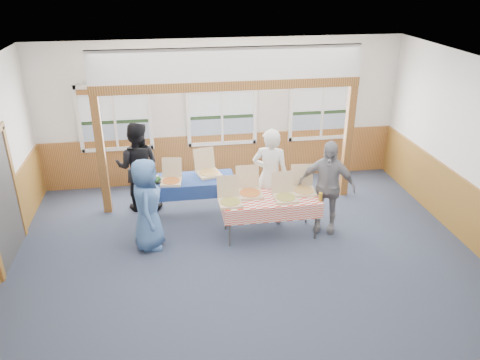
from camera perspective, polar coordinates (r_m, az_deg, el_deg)
name	(u,v)px	position (r m, az deg, el deg)	size (l,w,h in m)	color
floor	(248,264)	(7.97, 1.03, -10.25)	(8.00, 8.00, 0.00)	#2C3448
ceiling	(250,73)	(6.67, 1.24, 12.88)	(8.00, 8.00, 0.00)	white
wall_back	(222,113)	(10.42, -2.25, 8.20)	(8.00, 8.00, 0.00)	silver
wall_front	(319,344)	(4.33, 9.67, -19.12)	(8.00, 8.00, 0.00)	silver
wainscot_back	(223,157)	(10.75, -2.14, 2.79)	(7.98, 0.05, 1.10)	brown
wainscot_right	(472,218)	(9.15, 26.46, -4.12)	(0.05, 6.98, 1.10)	brown
cased_opening	(1,201)	(8.60, -27.09, -2.34)	(0.06, 1.30, 2.10)	#383838
window_left	(114,115)	(10.36, -15.08, 7.71)	(1.56, 0.10, 1.46)	white
window_mid	(222,110)	(10.36, -2.23, 8.55)	(1.56, 0.10, 1.46)	white
window_right	(323,105)	(10.86, 10.06, 8.96)	(1.56, 0.10, 1.46)	white
post_left	(101,156)	(9.45, -16.55, 2.80)	(0.15, 0.15, 2.40)	#593813
post_right	(348,142)	(10.04, 13.00, 4.51)	(0.15, 0.15, 2.40)	#593813
cross_beam	(229,85)	(9.04, -1.41, 11.46)	(5.15, 0.18, 0.18)	#593813
table_left	(192,181)	(9.24, -5.90, -0.17)	(1.67, 0.75, 0.76)	#383838
table_right	(270,201)	(8.47, 3.72, -2.52)	(1.83, 0.98, 0.76)	#383838
pizza_box_a	(171,179)	(9.08, -8.37, 0.11)	(0.44, 0.51, 0.42)	#D4B28D
pizza_box_b	(208,171)	(9.35, -3.92, 1.12)	(0.54, 0.61, 0.47)	#D4B28D
pizza_box_c	(230,200)	(8.20, -1.24, -2.43)	(0.40, 0.49, 0.43)	#D4B28D
pizza_box_d	(249,191)	(8.51, 1.16, -1.33)	(0.43, 0.53, 0.47)	#D4B28D
pizza_box_e	(285,195)	(8.40, 5.51, -1.87)	(0.41, 0.49, 0.43)	#D4B28D
pizza_box_f	(304,188)	(8.69, 7.75, -1.02)	(0.45, 0.53, 0.45)	#D4B28D
veggie_tray	(153,180)	(9.20, -10.58, 0.06)	(0.40, 0.40, 0.09)	black
drink_glass	(320,197)	(8.41, 9.78, -2.03)	(0.07, 0.07, 0.15)	#A5791B
woman_white	(270,176)	(8.83, 3.70, 0.46)	(0.69, 0.45, 1.89)	silver
woman_black	(138,167)	(9.52, -12.37, 1.60)	(0.89, 0.69, 1.84)	black
man_blue	(147,205)	(8.18, -11.27, -2.96)	(0.81, 0.53, 1.66)	#3B5E94
person_grey	(327,187)	(8.69, 10.53, -0.79)	(1.04, 0.43, 1.77)	gray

